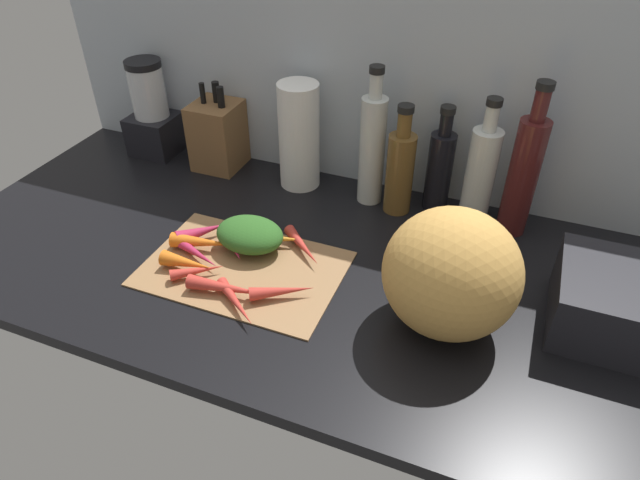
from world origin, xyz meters
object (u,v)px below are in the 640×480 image
carrot_8 (233,245)px  carrot_7 (197,271)px  carrot_0 (301,246)px  bottle_2 (440,168)px  knife_block (218,135)px  bottle_1 (400,170)px  winter_squash (451,274)px  carrot_5 (202,231)px  carrot_6 (282,291)px  paper_towel_roll (299,136)px  carrot_2 (197,253)px  bottle_3 (480,175)px  carrot_3 (236,302)px  carrot_4 (229,288)px  carrot_1 (272,238)px  bottle_4 (523,174)px  bottle_0 (372,147)px  dish_rack (626,306)px  cutting_board (243,268)px  blender_appliance (152,114)px  carrot_9 (203,242)px  carrot_10 (187,263)px

carrot_8 → carrot_7: bearing=-105.9°
carrot_0 → bottle_2: (23.87, 30.25, 9.01)cm
knife_block → bottle_1: (52.42, -3.41, 1.97)cm
winter_squash → carrot_8: bearing=175.0°
carrot_5 → carrot_6: 28.01cm
winter_squash → carrot_5: bearing=174.1°
paper_towel_roll → bottle_2: size_ratio=1.03×
carrot_2 → bottle_3: size_ratio=0.43×
carrot_3 → knife_block: bearing=122.7°
carrot_5 → paper_towel_roll: (10.72, 32.13, 11.30)cm
carrot_4 → carrot_6: bearing=17.8°
bottle_1 → carrot_0: bearing=-120.8°
carrot_4 → paper_towel_roll: (-4.50, 46.90, 11.55)cm
carrot_1 → carrot_8: (-7.05, -5.46, 0.02)cm
knife_block → bottle_3: 71.04cm
carrot_0 → winter_squash: size_ratio=0.57×
carrot_6 → bottle_2: size_ratio=0.49×
carrot_7 → bottle_4: size_ratio=0.31×
carrot_4 → carrot_8: carrot_8 is taller
carrot_2 → bottle_0: bearing=54.2°
bottle_1 → dish_rack: (50.60, -24.80, -5.21)cm
knife_block → bottle_4: bearing=-1.3°
carrot_1 → carrot_6: (9.55, -15.20, -0.18)cm
carrot_6 → paper_towel_roll: paper_towel_roll is taller
carrot_0 → winter_squash: winter_squash is taller
knife_block → paper_towel_roll: (24.83, -0.79, 4.50)cm
cutting_board → carrot_8: carrot_8 is taller
blender_appliance → bottle_2: size_ratio=1.01×
carrot_6 → carrot_8: 19.24cm
carrot_7 → carrot_9: bearing=113.6°
knife_block → carrot_7: bearing=-65.9°
carrot_7 → winter_squash: 52.83cm
carrot_3 → carrot_7: (-12.31, 5.50, 0.03)cm
carrot_6 → winter_squash: (31.86, 5.53, 10.30)cm
winter_squash → bottle_0: bottle_0 is taller
bottle_1 → carrot_7: bearing=-127.8°
carrot_0 → bottle_4: bottle_4 is taller
carrot_1 → bottle_4: bearing=28.7°
carrot_8 → bottle_2: (37.99, 35.98, 8.67)cm
carrot_4 → carrot_10: (-12.35, 3.64, 0.21)cm
cutting_board → carrot_1: 10.12cm
carrot_1 → bottle_0: size_ratio=0.43×
carrot_5 → bottle_1: 49.15cm
carrot_4 → winter_squash: bearing=11.8°
carrot_7 → knife_block: 49.83cm
cutting_board → bottle_4: size_ratio=1.17×
carrot_1 → carrot_7: size_ratio=1.33×
carrot_10 → cutting_board: bearing=26.1°
carrot_10 → blender_appliance: size_ratio=0.43×
bottle_3 → carrot_5: bearing=-151.3°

